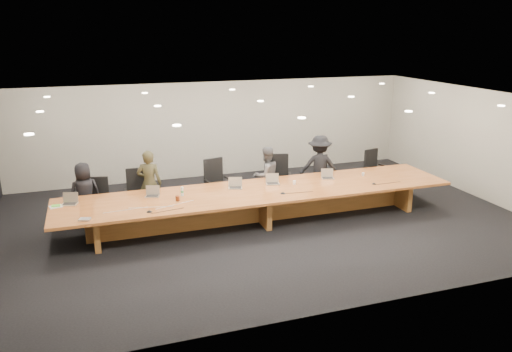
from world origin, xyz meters
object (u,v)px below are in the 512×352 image
Objects in this scene: laptop_c at (235,183)px; mic_left at (149,211)px; chair_far_right at (376,169)px; mic_center at (283,193)px; chair_left at (138,193)px; av_box at (85,219)px; laptop_a at (69,199)px; chair_right at (325,175)px; chair_mid_left at (218,183)px; person_d at (319,167)px; person_b at (149,183)px; paper_cup_near at (294,183)px; laptop_d at (273,179)px; water_bottle at (182,192)px; mic_right at (374,184)px; laptop_b at (152,192)px; laptop_e at (328,174)px; person_c at (266,175)px; amber_mug at (178,198)px; chair_far_left at (98,199)px; person_a at (85,193)px; conference_table at (260,200)px; chair_mid_right at (279,177)px.

laptop_c is 2.26m from mic_left.
chair_far_right is 9.46× the size of mic_center.
av_box is (-1.19, -1.94, 0.20)m from chair_left.
chair_far_right is at bearing 22.32° from laptop_a.
chair_mid_left is at bearing 163.89° from chair_right.
person_d is (-0.25, -0.14, 0.30)m from chair_right.
chair_mid_left reaches higher than av_box.
person_b is 17.76× the size of paper_cup_near.
chair_far_right is 3.57m from laptop_d.
water_bottle is 1.84× the size of mic_right.
paper_cup_near is (3.28, -0.18, -0.07)m from laptop_b.
laptop_e is (-1.98, -0.99, 0.32)m from chair_far_right.
laptop_d is at bearing -177.31° from person_b.
laptop_d is (-0.13, -0.81, 0.14)m from person_c.
mic_right is (5.25, 0.18, -0.00)m from mic_left.
amber_mug is at bearing -179.82° from chair_far_right.
laptop_d reaches higher than mic_center.
chair_far_left is 0.36m from person_a.
mic_left reaches higher than mic_right.
laptop_b is (0.22, -0.95, 0.30)m from chair_left.
chair_mid_left is 4.06× the size of laptop_e.
laptop_b is (-6.22, -0.99, 0.32)m from chair_far_right.
person_c reaches higher than water_bottle.
chair_far_left reaches higher than conference_table.
chair_far_right is 7.88m from av_box.
person_a is at bearing 124.57° from mic_left.
mic_left is at bearing -175.81° from mic_center.
chair_right is at bearing 35.55° from laptop_c.
chair_left is 3.64× the size of laptop_d.
amber_mug is 0.94× the size of mic_left.
mic_left is at bearing -166.55° from conference_table.
person_c reaches higher than laptop_e.
laptop_b is at bearing 175.75° from chair_right.
paper_cup_near is at bearing 162.07° from mic_right.
av_box is at bearing -139.06° from chair_mid_right.
conference_table is 3.85m from av_box.
mic_right is at bearing -1.69° from chair_far_left.
person_a is at bearing -159.60° from chair_mid_right.
chair_far_left is 5.20× the size of water_bottle.
chair_mid_right reaches higher than laptop_a.
person_c is 7.53× the size of water_bottle.
laptop_d reaches higher than av_box.
mic_right is at bearing 2.00° from mic_left.
person_d is 2.25m from mic_center.
conference_table is 8.22× the size of chair_far_right.
person_b reaches higher than laptop_a.
chair_left is at bearing 172.29° from person_a.
laptop_e is (1.86, 0.33, 0.35)m from conference_table.
laptop_b is 2.81m from laptop_d.
av_box is at bearing -164.14° from amber_mug.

